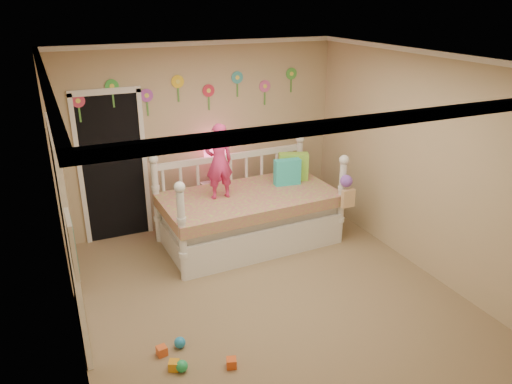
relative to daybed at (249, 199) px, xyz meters
name	(u,v)px	position (x,y,z in m)	size (l,w,h in m)	color
floor	(270,299)	(-0.34, -1.37, -0.63)	(4.00, 4.50, 0.01)	#7F684C
ceiling	(273,60)	(-0.34, -1.37, 1.97)	(4.00, 4.50, 0.01)	white
back_wall	(202,137)	(-0.34, 0.88, 0.67)	(4.00, 0.01, 2.60)	tan
left_wall	(63,226)	(-2.34, -1.37, 0.67)	(0.01, 4.50, 2.60)	tan
right_wall	(424,165)	(1.66, -1.37, 0.67)	(0.01, 4.50, 2.60)	tan
crown_molding	(273,63)	(-0.34, -1.37, 1.94)	(4.00, 4.50, 0.06)	white
daybed	(249,199)	(0.00, 0.00, 0.00)	(2.34, 1.26, 1.27)	white
pillow_turquoise	(287,172)	(0.62, 0.10, 0.25)	(0.36, 0.13, 0.36)	#26BFBF
pillow_lime	(293,167)	(0.79, 0.24, 0.27)	(0.41, 0.15, 0.39)	#97E044
child	(219,161)	(-0.39, 0.03, 0.57)	(0.36, 0.24, 0.99)	#E5347A
nightstand	(217,204)	(-0.21, 0.70, -0.31)	(0.39, 0.29, 0.64)	white
table_lamp	(215,153)	(-0.21, 0.70, 0.46)	(0.31, 0.31, 0.67)	#F6206C
closet_doorway	(113,167)	(-1.59, 0.87, 0.40)	(0.90, 0.04, 2.07)	black
flower_decals	(194,92)	(-0.43, 0.87, 1.31)	(3.40, 0.02, 0.50)	#B2668C
mirror_closet	(69,236)	(-2.30, -1.07, 0.42)	(0.07, 1.30, 2.10)	white
wall_picture	(72,244)	(-2.31, -2.27, 0.92)	(0.05, 0.34, 0.42)	white
hanging_bag	(346,192)	(1.11, -0.63, 0.14)	(0.20, 0.16, 0.36)	beige
toy_scatter	(201,365)	(-1.39, -2.13, -0.58)	(0.80, 1.30, 0.11)	#996666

